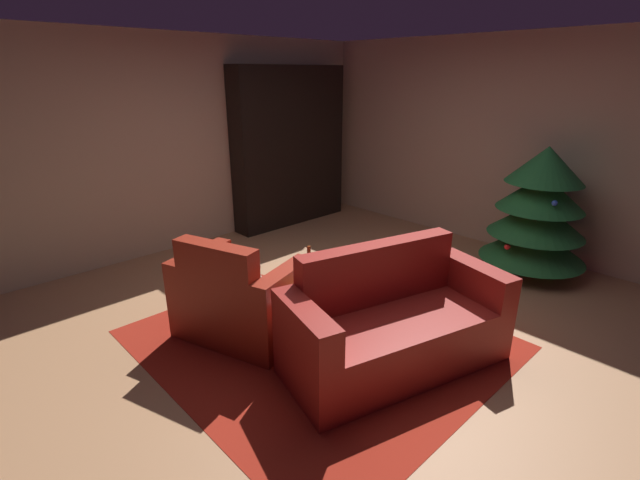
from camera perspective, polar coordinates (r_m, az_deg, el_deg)
ground_plane at (r=4.27m, az=2.79°, el=-9.79°), size 6.83×6.83×0.00m
wall_back at (r=6.18m, az=22.15°, el=11.02°), size 5.62×0.06×2.60m
wall_left at (r=6.01m, az=-16.91°, el=11.41°), size 0.06×5.81×2.60m
area_rug at (r=3.96m, az=-0.15°, el=-12.36°), size 2.74×2.51×0.01m
bookshelf_unit at (r=6.77m, az=-2.92°, el=11.71°), size 0.33×1.85×2.24m
armchair_red at (r=3.93m, az=-10.17°, el=-7.57°), size 1.19×0.99×0.92m
couch_red at (r=3.57m, az=9.20°, el=-10.73°), size 1.17×1.85×0.92m
coffee_table at (r=3.74m, az=-0.90°, el=-6.94°), size 0.76×0.76×0.47m
book_stack_on_table at (r=3.66m, az=-0.89°, el=-6.26°), size 0.21×0.19×0.07m
bottle_on_table at (r=3.85m, az=-1.40°, el=-3.37°), size 0.08×0.08×0.31m
decorated_tree at (r=5.48m, az=25.77°, el=3.22°), size 1.12×1.12×1.43m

